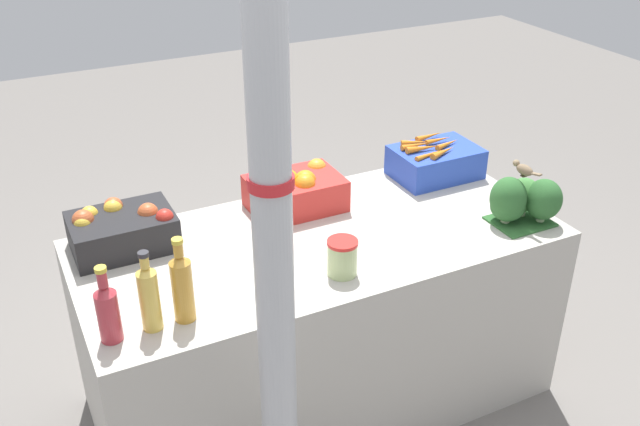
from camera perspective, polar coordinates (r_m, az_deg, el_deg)
name	(u,v)px	position (r m, az deg, el deg)	size (l,w,h in m)	color
ground_plane	(320,394)	(3.08, 0.00, -14.29)	(10.00, 10.00, 0.00)	slate
market_table	(320,321)	(2.83, 0.00, -8.61)	(1.77, 0.81, 0.77)	#B7B2A8
support_pole	(271,183)	(1.70, -3.97, 2.41)	(0.12, 0.12, 2.69)	#B7BABF
apple_crate	(121,229)	(2.61, -15.60, -1.25)	(0.36, 0.25, 0.17)	black
orange_crate	(296,190)	(2.78, -1.97, 1.86)	(0.36, 0.25, 0.17)	red
carrot_crate	(435,161)	(3.08, 9.19, 4.12)	(0.36, 0.25, 0.16)	#2847B7
broccoli_pile	(522,200)	(2.77, 15.84, 0.99)	(0.26, 0.20, 0.19)	#2D602D
juice_bottle_ruby	(108,311)	(2.16, -16.62, -7.50)	(0.07, 0.07, 0.25)	#B2333D
juice_bottle_golden	(149,296)	(2.16, -13.51, -6.50)	(0.06, 0.06, 0.27)	gold
juice_bottle_amber	(182,286)	(2.18, -10.96, -5.75)	(0.07, 0.07, 0.28)	gold
pickle_jar	(342,257)	(2.38, 1.80, -3.57)	(0.10, 0.10, 0.13)	#B2C684
sparrow_bird	(524,169)	(2.72, 15.99, 3.39)	(0.05, 0.14, 0.05)	#4C3D2D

